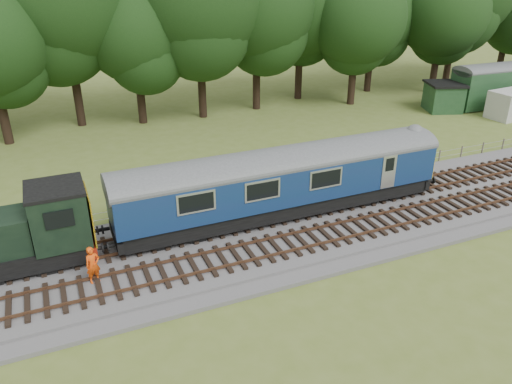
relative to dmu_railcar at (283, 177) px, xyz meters
name	(u,v)px	position (x,y,z in m)	size (l,w,h in m)	color
ground	(322,225)	(1.75, -1.40, -2.61)	(120.00, 120.00, 0.00)	#586A27
ballast	(322,222)	(1.75, -1.40, -2.43)	(70.00, 7.00, 0.35)	#4C4C4F
track_north	(310,207)	(1.75, 0.00, -2.19)	(67.20, 2.40, 0.21)	black
track_south	(338,232)	(1.75, -3.00, -2.19)	(67.20, 2.40, 0.21)	black
fence	(285,192)	(1.75, 3.10, -2.61)	(64.00, 0.12, 1.00)	#6B6054
tree_line	(200,116)	(1.75, 20.60, -2.61)	(70.00, 8.00, 18.00)	black
dmu_railcar	(283,177)	(0.00, 0.00, 0.00)	(18.05, 2.86, 3.88)	black
worker	(93,265)	(-10.22, -2.39, -1.40)	(0.63, 0.41, 1.72)	#FF4F0D
shed	(444,97)	(23.24, 13.37, -1.28)	(4.10, 4.10, 2.62)	#1C3D1F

